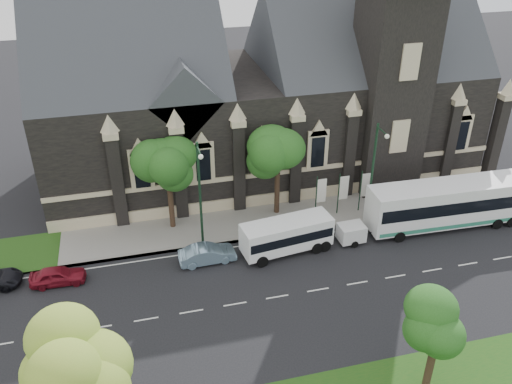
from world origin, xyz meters
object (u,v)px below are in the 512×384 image
object	(u,v)px
tree_walk_left	(170,165)
shuttle_bus	(287,234)
tree_walk_right	(280,152)
street_lamp_near	(374,170)
banner_flag_center	(342,190)
box_trailer	(351,233)
tree_park_near	(83,357)
sedan	(207,254)
banner_flag_right	(364,187)
car_far_red	(58,276)
banner_flag_left	(320,193)
tree_park_east	(440,325)
tour_coach	(448,203)
street_lamp_mid	(200,191)

from	to	relation	value
tree_walk_left	shuttle_bus	xyz separation A→B (m)	(7.99, -5.73, -4.16)
tree_walk_right	street_lamp_near	bearing A→B (deg)	-28.06
banner_flag_center	box_trailer	world-z (taller)	banner_flag_center
tree_park_near	sedan	distance (m)	16.94
street_lamp_near	shuttle_bus	distance (m)	8.82
banner_flag_center	banner_flag_right	xyz separation A→B (m)	(2.00, 0.00, 0.00)
tree_walk_right	car_far_red	xyz separation A→B (m)	(-17.99, -5.41, -5.16)
tree_walk_right	tree_walk_left	size ratio (longest dim) A/B	1.02
banner_flag_left	tree_park_east	bearing A→B (deg)	-90.35
tree_walk_right	box_trailer	world-z (taller)	tree_walk_right
tree_walk_right	street_lamp_near	size ratio (longest dim) A/B	0.87
tree_park_east	banner_flag_right	size ratio (longest dim) A/B	1.57
banner_flag_center	shuttle_bus	bearing A→B (deg)	-146.55
tour_coach	car_far_red	world-z (taller)	tour_coach
shuttle_bus	tree_park_east	bearing A→B (deg)	-81.85
tour_coach	sedan	world-z (taller)	tour_coach
tree_park_east	street_lamp_near	distance (m)	16.86
street_lamp_near	sedan	world-z (taller)	street_lamp_near
street_lamp_mid	car_far_red	distance (m)	11.80
tree_park_east	banner_flag_center	distance (m)	18.58
banner_flag_center	tree_park_east	bearing A→B (deg)	-96.57
banner_flag_left	banner_flag_right	xyz separation A→B (m)	(4.00, 0.00, 0.00)
banner_flag_left	banner_flag_right	distance (m)	4.00
sedan	banner_flag_right	bearing A→B (deg)	-77.04
tree_park_east	street_lamp_mid	xyz separation A→B (m)	(-10.18, 16.42, 0.49)
tree_walk_left	box_trailer	world-z (taller)	tree_walk_left
tree_walk_right	street_lamp_mid	size ratio (longest dim) A/B	0.87
tour_coach	banner_flag_right	bearing A→B (deg)	148.76
banner_flag_center	tree_walk_right	bearing A→B (deg)	161.36
tree_walk_right	shuttle_bus	size ratio (longest dim) A/B	1.07
banner_flag_left	banner_flag_right	world-z (taller)	same
tree_walk_right	tour_coach	distance (m)	14.49
sedan	tour_coach	bearing A→B (deg)	-91.91
sedan	tree_walk_left	bearing A→B (deg)	15.86
shuttle_bus	tree_walk_right	bearing A→B (deg)	72.56
box_trailer	car_far_red	bearing A→B (deg)	176.72
tree_walk_left	banner_flag_center	xyz separation A→B (m)	(14.08, -1.70, -3.35)
tree_park_east	box_trailer	bearing A→B (deg)	84.56
street_lamp_mid	banner_flag_left	xyz separation A→B (m)	(10.29, 1.91, -2.73)
tree_park_near	banner_flag_left	distance (m)	25.65
tree_park_near	banner_flag_center	world-z (taller)	tree_park_near
street_lamp_mid	banner_flag_center	distance (m)	12.73
street_lamp_mid	banner_flag_right	world-z (taller)	street_lamp_mid
tree_walk_left	sedan	size ratio (longest dim) A/B	1.78
street_lamp_near	box_trailer	world-z (taller)	street_lamp_near
tree_park_near	car_far_red	size ratio (longest dim) A/B	2.22
street_lamp_near	shuttle_bus	world-z (taller)	street_lamp_near
street_lamp_near	street_lamp_mid	distance (m)	14.00
tree_walk_left	banner_flag_left	size ratio (longest dim) A/B	1.91
tour_coach	tree_park_near	bearing A→B (deg)	-151.58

